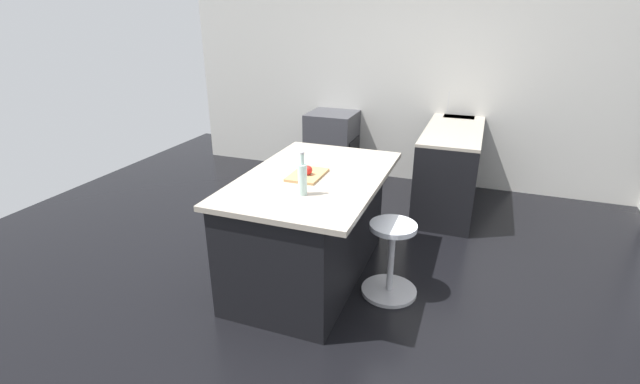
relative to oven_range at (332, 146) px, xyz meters
name	(u,v)px	position (x,y,z in m)	size (l,w,h in m)	color
ground_plane	(329,280)	(2.38, 0.81, -0.44)	(7.52, 7.52, 0.00)	black
interior_partition_left	(403,72)	(-0.35, 0.81, 0.95)	(0.12, 5.78, 2.79)	beige
sink_cabinet	(453,156)	(0.00, 1.56, 0.02)	(2.41, 0.60, 1.19)	black
oven_range	(332,146)	(0.00, 0.00, 0.00)	(0.60, 0.61, 0.88)	#38383D
kitchen_island	(309,225)	(2.33, 0.61, 0.01)	(1.67, 1.06, 0.90)	black
stool_by_window	(391,262)	(2.38, 1.31, -0.15)	(0.44, 0.44, 0.61)	#B7B7BC
cutting_board	(307,175)	(2.37, 0.61, 0.47)	(0.36, 0.24, 0.02)	tan
apple_red	(308,170)	(2.39, 0.62, 0.52)	(0.07, 0.07, 0.07)	red
water_bottle	(302,178)	(2.73, 0.72, 0.58)	(0.06, 0.06, 0.31)	silver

